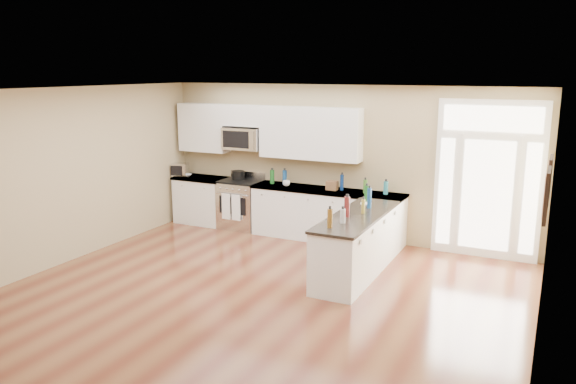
# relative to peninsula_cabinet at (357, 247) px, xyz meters

# --- Properties ---
(ground) EXTENTS (8.00, 8.00, 0.00)m
(ground) POSITION_rel_peninsula_cabinet_xyz_m (-0.93, -2.24, -0.43)
(ground) COLOR #582719
(room_shell) EXTENTS (8.00, 8.00, 8.00)m
(room_shell) POSITION_rel_peninsula_cabinet_xyz_m (-0.93, -2.24, 1.27)
(room_shell) COLOR tan
(room_shell) RESTS_ON ground
(back_cabinet_left) EXTENTS (1.10, 0.66, 0.94)m
(back_cabinet_left) POSITION_rel_peninsula_cabinet_xyz_m (-3.80, 1.45, 0.00)
(back_cabinet_left) COLOR white
(back_cabinet_left) RESTS_ON ground
(back_cabinet_right) EXTENTS (2.85, 0.66, 0.94)m
(back_cabinet_right) POSITION_rel_peninsula_cabinet_xyz_m (-1.08, 1.45, 0.00)
(back_cabinet_right) COLOR white
(back_cabinet_right) RESTS_ON ground
(peninsula_cabinet) EXTENTS (0.69, 2.32, 0.94)m
(peninsula_cabinet) POSITION_rel_peninsula_cabinet_xyz_m (0.00, 0.00, 0.00)
(peninsula_cabinet) COLOR white
(peninsula_cabinet) RESTS_ON ground
(upper_cabinet_left) EXTENTS (1.04, 0.33, 0.95)m
(upper_cabinet_left) POSITION_rel_peninsula_cabinet_xyz_m (-3.81, 1.59, 1.49)
(upper_cabinet_left) COLOR white
(upper_cabinet_left) RESTS_ON room_shell
(upper_cabinet_right) EXTENTS (1.94, 0.33, 0.95)m
(upper_cabinet_right) POSITION_rel_peninsula_cabinet_xyz_m (-1.50, 1.59, 1.49)
(upper_cabinet_right) COLOR white
(upper_cabinet_right) RESTS_ON room_shell
(upper_cabinet_short) EXTENTS (0.82, 0.33, 0.40)m
(upper_cabinet_short) POSITION_rel_peninsula_cabinet_xyz_m (-2.88, 1.59, 1.77)
(upper_cabinet_short) COLOR white
(upper_cabinet_short) RESTS_ON room_shell
(microwave) EXTENTS (0.78, 0.41, 0.42)m
(microwave) POSITION_rel_peninsula_cabinet_xyz_m (-2.88, 1.56, 1.33)
(microwave) COLOR silver
(microwave) RESTS_ON room_shell
(entry_door) EXTENTS (1.70, 0.10, 2.60)m
(entry_door) POSITION_rel_peninsula_cabinet_xyz_m (1.62, 1.71, 0.87)
(entry_door) COLOR white
(entry_door) RESTS_ON ground
(wall_art_near) EXTENTS (0.05, 0.58, 0.58)m
(wall_art_near) POSITION_rel_peninsula_cabinet_xyz_m (2.54, -0.04, 1.27)
(wall_art_near) COLOR black
(wall_art_near) RESTS_ON room_shell
(wall_art_far) EXTENTS (0.05, 0.58, 0.58)m
(wall_art_far) POSITION_rel_peninsula_cabinet_xyz_m (2.54, -1.04, 1.27)
(wall_art_far) COLOR black
(wall_art_far) RESTS_ON room_shell
(kitchen_range) EXTENTS (0.78, 0.69, 1.08)m
(kitchen_range) POSITION_rel_peninsula_cabinet_xyz_m (-2.89, 1.45, 0.04)
(kitchen_range) COLOR silver
(kitchen_range) RESTS_ON ground
(stockpot) EXTENTS (0.29, 0.29, 0.19)m
(stockpot) POSITION_rel_peninsula_cabinet_xyz_m (-3.00, 1.53, 0.61)
(stockpot) COLOR black
(stockpot) RESTS_ON kitchen_range
(toaster_oven) EXTENTS (0.36, 0.32, 0.26)m
(toaster_oven) POSITION_rel_peninsula_cabinet_xyz_m (-4.28, 1.38, 0.64)
(toaster_oven) COLOR silver
(toaster_oven) RESTS_ON back_cabinet_left
(cardboard_box) EXTENTS (0.20, 0.15, 0.16)m
(cardboard_box) POSITION_rel_peninsula_cabinet_xyz_m (-1.00, 1.47, 0.59)
(cardboard_box) COLOR brown
(cardboard_box) RESTS_ON back_cabinet_right
(bowl_left) EXTENTS (0.19, 0.19, 0.04)m
(bowl_left) POSITION_rel_peninsula_cabinet_xyz_m (-4.14, 1.41, 0.53)
(bowl_left) COLOR white
(bowl_left) RESTS_ON back_cabinet_left
(bowl_peninsula) EXTENTS (0.18, 0.18, 0.05)m
(bowl_peninsula) POSITION_rel_peninsula_cabinet_xyz_m (-0.05, 0.54, 0.53)
(bowl_peninsula) COLOR white
(bowl_peninsula) RESTS_ON peninsula_cabinet
(cup_counter) EXTENTS (0.15, 0.15, 0.11)m
(cup_counter) POSITION_rel_peninsula_cabinet_xyz_m (-1.88, 1.41, 0.56)
(cup_counter) COLOR white
(cup_counter) RESTS_ON back_cabinet_right
(counter_bottles) EXTENTS (2.34, 2.47, 0.32)m
(counter_bottles) POSITION_rel_peninsula_cabinet_xyz_m (-0.59, 0.70, 0.64)
(counter_bottles) COLOR #19591E
(counter_bottles) RESTS_ON back_cabinet_right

